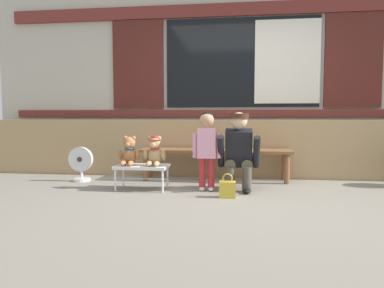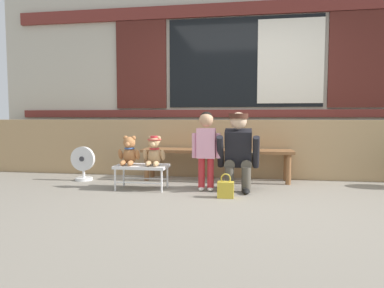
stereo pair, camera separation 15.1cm
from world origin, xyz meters
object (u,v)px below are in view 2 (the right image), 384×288
Objects in this scene: small_display_bench at (142,168)px; handbag_on_ground at (226,189)px; wooden_bench_long at (216,154)px; floor_fan at (83,164)px; teddy_bear_with_hat at (154,151)px; child_standing at (206,142)px; teddy_bear_plain at (129,152)px; adult_crouching at (239,151)px.

handbag_on_ground is at bearing -16.18° from small_display_bench.
wooden_bench_long is 1.88m from floor_fan.
teddy_bear_with_hat is at bearing -133.66° from wooden_bench_long.
teddy_bear_with_hat is 0.38× the size of child_standing.
small_display_bench is 1.33× the size of floor_fan.
handbag_on_ground is (0.26, -0.34, -0.50)m from child_standing.
small_display_bench is 0.67× the size of child_standing.
teddy_bear_with_hat is (0.32, 0.00, 0.01)m from teddy_bear_plain.
wooden_bench_long is 1.01m from teddy_bear_with_hat.
wooden_bench_long is at bearing 101.00° from handbag_on_ground.
teddy_bear_plain reaches higher than floor_fan.
child_standing is at bearing 2.08° from small_display_bench.
adult_crouching is 0.57m from handbag_on_ground.
teddy_bear_with_hat is (-0.70, -0.73, 0.10)m from wooden_bench_long.
handbag_on_ground is (0.20, -1.04, -0.28)m from wooden_bench_long.
teddy_bear_with_hat reaches higher than floor_fan.
teddy_bear_with_hat reaches higher than small_display_bench.
teddy_bear_with_hat is at bearing 0.13° from teddy_bear_plain.
child_standing is (0.80, 0.03, 0.33)m from small_display_bench.
handbag_on_ground is (1.22, -0.31, -0.37)m from teddy_bear_plain.
wooden_bench_long is 3.28× the size of small_display_bench.
teddy_bear_plain is at bearing 179.49° from small_display_bench.
child_standing is at bearing -94.72° from wooden_bench_long.
adult_crouching is at bearing 9.97° from child_standing.
child_standing is 1.01× the size of adult_crouching.
teddy_bear_with_hat is (0.16, 0.00, 0.21)m from small_display_bench.
child_standing is at bearing 127.73° from handbag_on_ground.
handbag_on_ground is at bearing -108.00° from adult_crouching.
adult_crouching is at bearing 4.70° from small_display_bench.
child_standing is at bearing -12.71° from floor_fan.
handbag_on_ground is (-0.13, -0.41, -0.38)m from adult_crouching.
child_standing is at bearing 1.65° from teddy_bear_plain.
small_display_bench is 1.21m from adult_crouching.
floor_fan is (-1.85, -0.30, -0.13)m from wooden_bench_long.
floor_fan is (-2.18, 0.34, -0.24)m from adult_crouching.
teddy_bear_plain is at bearing -27.42° from floor_fan.
small_display_bench is at bearing 163.82° from handbag_on_ground.
floor_fan is (-0.83, 0.43, -0.23)m from teddy_bear_plain.
adult_crouching is (0.33, -0.63, 0.11)m from wooden_bench_long.
child_standing is 3.52× the size of handbag_on_ground.
teddy_bear_with_hat reaches higher than wooden_bench_long.
small_display_bench is at bearing -0.51° from teddy_bear_plain.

